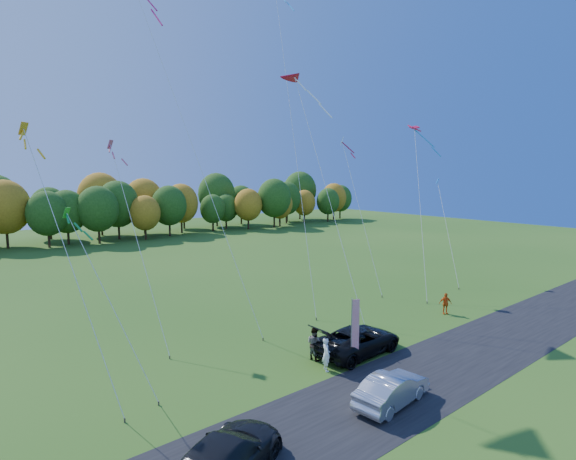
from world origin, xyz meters
TOP-DOWN VIEW (x-y plane):
  - ground at (0.00, 0.00)m, footprint 160.00×160.00m
  - asphalt_strip at (0.00, -4.00)m, footprint 90.00×6.00m
  - tree_line at (0.00, 55.00)m, footprint 116.00×12.00m
  - black_suv at (0.79, 0.29)m, footprint 5.96×2.90m
  - silver_sedan at (-2.48, -4.76)m, footprint 4.61×2.05m
  - dark_truck_a at (-11.35, -4.38)m, footprint 6.24×4.66m
  - person_tailgate_a at (-2.35, -0.20)m, footprint 0.68×0.80m
  - person_tailgate_b at (-1.85, 1.32)m, footprint 0.80×0.99m
  - person_east at (11.70, 1.19)m, footprint 1.01×0.91m
  - feather_flag at (-0.91, -0.93)m, footprint 0.52×0.17m
  - kite_delta_blue at (-4.45, 10.65)m, footprint 5.51×11.21m
  - kite_parafoil_orange at (5.92, 12.60)m, footprint 7.92×13.18m
  - kite_delta_red at (5.12, 7.78)m, footprint 2.76×10.47m
  - kite_parafoil_rainbow at (15.99, 6.67)m, footprint 7.72×6.72m
  - kite_diamond_yellow at (-13.81, 4.78)m, footprint 2.61×6.86m
  - kite_diamond_green at (-12.35, 3.93)m, footprint 3.06×4.17m
  - kite_diamond_white at (12.14, 10.35)m, footprint 1.87×6.95m
  - kite_diamond_pink at (-8.41, 11.52)m, footprint 1.06×9.01m
  - kite_diamond_blue_low at (21.05, 6.89)m, footprint 4.08×5.50m

SIDE VIEW (x-z plane):
  - ground at x=0.00m, z-range 0.00..0.00m
  - tree_line at x=0.00m, z-range -5.00..5.00m
  - asphalt_strip at x=0.00m, z-range 0.00..0.01m
  - silver_sedan at x=-2.48m, z-range 0.00..1.47m
  - black_suv at x=0.79m, z-range 0.00..1.63m
  - person_east at x=11.70m, z-range 0.00..1.65m
  - dark_truck_a at x=-11.35m, z-range 0.00..1.68m
  - person_tailgate_a at x=-2.35m, z-range 0.00..1.86m
  - person_tailgate_b at x=-1.85m, z-range 0.00..1.91m
  - feather_flag at x=-0.91m, z-range 0.44..4.46m
  - kite_diamond_green at x=-12.35m, z-range -0.12..9.33m
  - kite_diamond_blue_low at x=21.05m, z-range -0.19..10.30m
  - kite_diamond_yellow at x=-13.81m, z-range -0.18..13.36m
  - kite_diamond_white at x=12.14m, z-range -0.18..14.42m
  - kite_diamond_pink at x=-8.41m, z-range 0.73..14.11m
  - kite_parafoil_rainbow at x=15.99m, z-range -0.16..15.58m
  - kite_delta_red at x=5.12m, z-range -0.06..20.05m
  - kite_delta_blue at x=-4.45m, z-range -0.46..25.49m
  - kite_parafoil_orange at x=5.92m, z-range -0.24..28.95m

